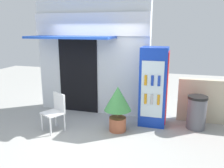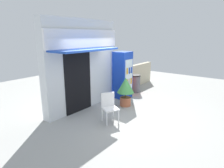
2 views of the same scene
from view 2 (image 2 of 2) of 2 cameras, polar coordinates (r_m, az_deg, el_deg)
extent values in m
plane|color=#A3A39E|center=(6.47, 2.92, -9.20)|extent=(16.00, 16.00, 0.00)
cube|color=silver|center=(6.86, -8.86, 5.56)|extent=(3.20, 0.34, 3.11)
cube|color=white|center=(6.63, -7.89, 13.24)|extent=(3.20, 0.08, 0.59)
cube|color=#1E47B2|center=(6.11, -7.81, 10.09)|extent=(2.26, 0.84, 0.06)
cube|color=black|center=(6.57, -9.99, 0.60)|extent=(1.13, 0.03, 2.09)
cube|color=#1438B2|center=(7.97, 3.15, 2.64)|extent=(0.64, 0.59, 1.94)
cube|color=silver|center=(7.80, 5.02, 2.35)|extent=(0.51, 0.02, 1.36)
cube|color=red|center=(8.24, 4.45, 3.01)|extent=(0.02, 0.53, 1.74)
cylinder|color=orange|center=(7.72, 4.52, 0.52)|extent=(0.06, 0.06, 0.24)
cylinder|color=#B2B2B7|center=(7.84, 5.10, 0.73)|extent=(0.06, 0.06, 0.24)
cylinder|color=orange|center=(7.97, 5.70, 0.93)|extent=(0.06, 0.06, 0.24)
cylinder|color=orange|center=(7.62, 4.53, 3.81)|extent=(0.06, 0.06, 0.24)
cylinder|color=#1938A5|center=(7.75, 5.16, 3.97)|extent=(0.06, 0.06, 0.24)
cylinder|color=#1938A5|center=(7.87, 5.75, 4.13)|extent=(0.06, 0.06, 0.24)
cylinder|color=white|center=(5.66, -1.54, -10.44)|extent=(0.04, 0.04, 0.42)
cylinder|color=white|center=(5.81, 1.97, -9.79)|extent=(0.04, 0.04, 0.42)
cylinder|color=white|center=(5.98, -2.96, -9.05)|extent=(0.04, 0.04, 0.42)
cylinder|color=white|center=(6.12, 0.40, -8.48)|extent=(0.04, 0.04, 0.42)
cube|color=white|center=(5.80, -0.54, -7.35)|extent=(0.59, 0.59, 0.04)
cube|color=white|center=(5.89, -1.31, -4.60)|extent=(0.40, 0.24, 0.43)
cylinder|color=#AD5B3D|center=(7.24, 4.00, -5.21)|extent=(0.40, 0.40, 0.33)
cylinder|color=brown|center=(7.16, 4.04, -3.26)|extent=(0.05, 0.05, 0.19)
cone|color=#47994C|center=(7.05, 4.09, -0.35)|extent=(0.63, 0.63, 0.56)
cylinder|color=#595960|center=(8.96, 6.94, -0.02)|extent=(0.44, 0.44, 0.75)
cylinder|color=black|center=(8.87, 7.02, 2.52)|extent=(0.46, 0.46, 0.06)
cube|color=beige|center=(9.99, 7.22, 2.54)|extent=(2.83, 0.22, 1.12)
camera|label=1|loc=(7.06, 47.56, 8.04)|focal=36.87mm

